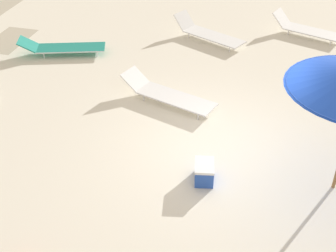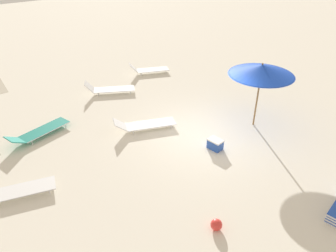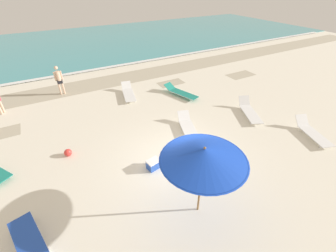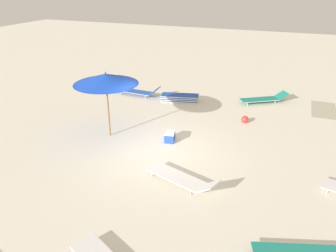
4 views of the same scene
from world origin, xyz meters
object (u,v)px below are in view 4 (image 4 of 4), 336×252
object	(u,v)px
lounger_stack	(180,98)
beach_ball	(245,119)
beach_umbrella	(106,79)
sun_lounger_mid_beach_pair_a	(182,178)
cooler_box	(170,136)
sun_lounger_near_water_left	(139,92)
sun_lounger_mid_beach_pair_b	(264,99)

from	to	relation	value
lounger_stack	beach_ball	world-z (taller)	lounger_stack
beach_umbrella	beach_ball	bearing A→B (deg)	123.75
sun_lounger_mid_beach_pair_a	cooler_box	bearing A→B (deg)	-133.24
lounger_stack	beach_ball	distance (m)	3.72
sun_lounger_mid_beach_pair_a	cooler_box	size ratio (longest dim) A/B	4.30
sun_lounger_mid_beach_pair_a	sun_lounger_near_water_left	bearing A→B (deg)	-126.85
lounger_stack	beach_ball	size ratio (longest dim) A/B	6.40
beach_umbrella	sun_lounger_near_water_left	xyz separation A→B (m)	(-4.60, -0.99, -2.03)
sun_lounger_mid_beach_pair_b	sun_lounger_near_water_left	bearing A→B (deg)	-111.04
beach_ball	cooler_box	bearing A→B (deg)	-40.67
sun_lounger_mid_beach_pair_a	cooler_box	world-z (taller)	sun_lounger_mid_beach_pair_a
beach_umbrella	lounger_stack	world-z (taller)	beach_umbrella
beach_ball	beach_umbrella	bearing A→B (deg)	-56.25
sun_lounger_mid_beach_pair_b	beach_ball	bearing A→B (deg)	-42.20
sun_lounger_mid_beach_pair_a	lounger_stack	bearing A→B (deg)	-141.65
sun_lounger_near_water_left	beach_umbrella	bearing A→B (deg)	15.45
beach_umbrella	sun_lounger_mid_beach_pair_a	distance (m)	4.67
beach_umbrella	sun_lounger_mid_beach_pair_b	distance (m)	8.04
lounger_stack	sun_lounger_mid_beach_pair_a	distance (m)	7.09
beach_umbrella	sun_lounger_mid_beach_pair_b	world-z (taller)	beach_umbrella
beach_ball	cooler_box	distance (m)	3.56
sun_lounger_near_water_left	cooler_box	size ratio (longest dim) A/B	4.12
beach_umbrella	beach_ball	size ratio (longest dim) A/B	8.28
sun_lounger_mid_beach_pair_a	sun_lounger_mid_beach_pair_b	size ratio (longest dim) A/B	1.06
lounger_stack	sun_lounger_mid_beach_pair_a	xyz separation A→B (m)	(6.67, 2.43, 0.04)
sun_lounger_near_water_left	beach_ball	world-z (taller)	sun_lounger_near_water_left
sun_lounger_near_water_left	sun_lounger_mid_beach_pair_b	size ratio (longest dim) A/B	1.02
beach_umbrella	lounger_stack	bearing A→B (deg)	165.05
lounger_stack	cooler_box	world-z (taller)	cooler_box
sun_lounger_near_water_left	cooler_box	bearing A→B (deg)	41.41
beach_umbrella	cooler_box	distance (m)	3.12
sun_lounger_mid_beach_pair_a	cooler_box	distance (m)	2.81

